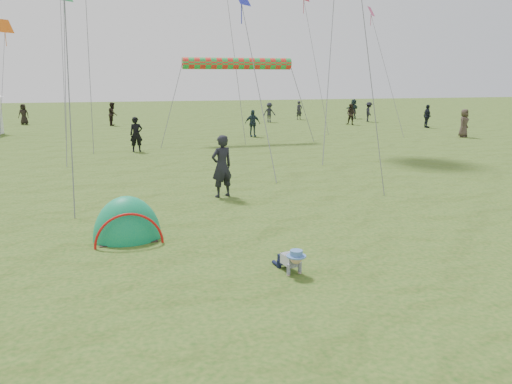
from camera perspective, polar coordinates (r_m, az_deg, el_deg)
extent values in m
plane|color=#204C14|center=(10.14, 1.63, -7.76)|extent=(140.00, 140.00, 0.00)
ellipsoid|color=#007E5F|center=(11.81, -14.44, -5.14)|extent=(1.58, 1.33, 1.97)
imported|color=black|center=(15.20, -3.93, 2.96)|extent=(0.81, 0.67, 1.91)
imported|color=black|center=(25.34, -13.53, 6.42)|extent=(0.66, 0.46, 1.71)
imported|color=black|center=(38.65, 18.97, 8.19)|extent=(0.54, 1.02, 1.66)
imported|color=black|center=(42.52, 12.77, 8.92)|extent=(0.89, 1.18, 1.62)
imported|color=#42352E|center=(33.26, 22.66, 7.27)|extent=(1.00, 0.91, 1.71)
imported|color=#1F2F35|center=(45.68, 11.07, 9.31)|extent=(1.63, 1.23, 1.71)
imported|color=black|center=(39.76, -16.04, 8.57)|extent=(0.80, 0.95, 1.75)
imported|color=#22323D|center=(31.01, -0.40, 7.86)|extent=(0.97, 0.41, 1.65)
imported|color=#22242C|center=(41.17, 1.53, 9.08)|extent=(1.03, 0.61, 1.59)
imported|color=black|center=(43.12, -25.03, 8.06)|extent=(0.86, 0.64, 1.59)
imported|color=#26252D|center=(44.00, 4.96, 9.29)|extent=(0.67, 0.54, 1.59)
imported|color=#2B231C|center=(39.66, 10.83, 8.72)|extent=(0.99, 0.97, 1.61)
cylinder|color=red|center=(28.83, -2.12, 14.46)|extent=(6.19, 0.64, 0.64)
plane|color=orange|center=(39.06, -26.82, 16.58)|extent=(1.11, 1.11, 0.91)
plane|color=#E14A83|center=(36.39, 13.03, 19.47)|extent=(0.77, 0.77, 0.63)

